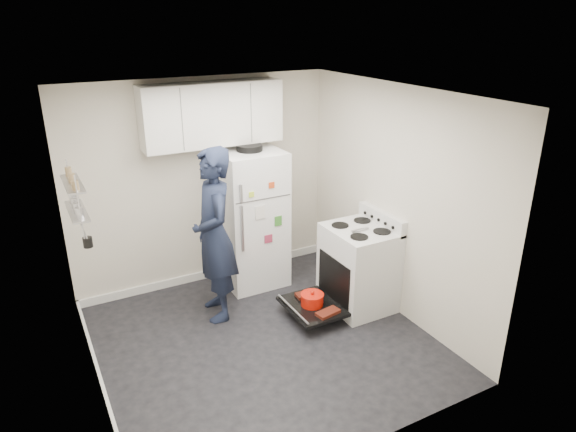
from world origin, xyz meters
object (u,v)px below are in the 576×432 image
electric_range (358,268)px  person (214,235)px  refrigerator (251,218)px  open_oven_door (312,304)px

electric_range → person: bearing=158.3°
refrigerator → person: bearing=-142.3°
open_oven_door → person: size_ratio=0.37×
electric_range → refrigerator: (-0.80, 1.10, 0.38)m
open_oven_door → refrigerator: (-0.21, 1.10, 0.67)m
electric_range → open_oven_door: size_ratio=1.57×
electric_range → person: (-1.47, 0.59, 0.49)m
electric_range → refrigerator: refrigerator is taller
electric_range → open_oven_door: electric_range is taller
refrigerator → person: size_ratio=0.92×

